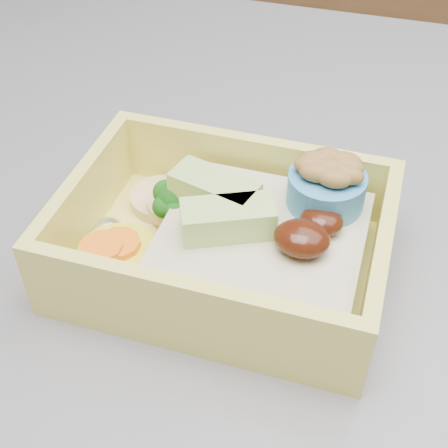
# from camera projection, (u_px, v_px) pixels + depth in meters

# --- Properties ---
(bento_box) EXTENTS (0.21, 0.15, 0.08)m
(bento_box) POSITION_uv_depth(u_px,v_px,m) (235.00, 238.00, 0.40)
(bento_box) COLOR #E5D95E
(bento_box) RESTS_ON island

